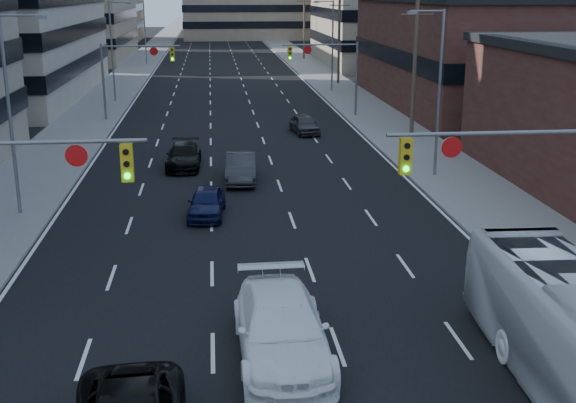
{
  "coord_description": "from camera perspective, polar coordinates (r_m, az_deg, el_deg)",
  "views": [
    {
      "loc": [
        -1.6,
        -12.61,
        9.92
      ],
      "look_at": [
        1.15,
        13.57,
        2.2
      ],
      "focal_mm": 45.0,
      "sensor_mm": 36.0,
      "label": 1
    }
  ],
  "objects": [
    {
      "name": "sedan_grey_center",
      "position": [
        38.93,
        -3.75,
        2.68
      ],
      "size": [
        1.82,
        4.64,
        1.5
      ],
      "primitive_type": "imported",
      "rotation": [
        0.0,
        0.0,
        -0.05
      ],
      "color": "#2D2D2F",
      "rests_on": "ground"
    },
    {
      "name": "white_van",
      "position": [
        20.34,
        -0.52,
        -10.03
      ],
      "size": [
        2.59,
        6.15,
        1.77
      ],
      "primitive_type": "imported",
      "rotation": [
        0.0,
        0.0,
        0.02
      ],
      "color": "white",
      "rests_on": "ground"
    },
    {
      "name": "streetlight_left_mid",
      "position": [
        68.35,
        -13.62,
        11.81
      ],
      "size": [
        2.03,
        0.22,
        9.0
      ],
      "color": "slate",
      "rests_on": "ground"
    },
    {
      "name": "utility_pole_distant",
      "position": [
        109.56,
        1.28,
        14.17
      ],
      "size": [
        2.2,
        0.28,
        11.0
      ],
      "color": "#4C3D2D",
      "rests_on": "ground"
    },
    {
      "name": "streetlight_left_far",
      "position": [
        103.1,
        -11.16,
        13.33
      ],
      "size": [
        2.03,
        0.22,
        9.0
      ],
      "color": "slate",
      "rests_on": "ground"
    },
    {
      "name": "office_left_far",
      "position": [
        114.83,
        -17.84,
        14.63
      ],
      "size": [
        20.0,
        30.0,
        16.0
      ],
      "primitive_type": "cube",
      "color": "gray",
      "rests_on": "ground"
    },
    {
      "name": "sidewalk_right",
      "position": [
        143.55,
        -0.77,
        12.4
      ],
      "size": [
        5.0,
        300.0,
        0.15
      ],
      "primitive_type": "cube",
      "color": "slate",
      "rests_on": "ground"
    },
    {
      "name": "sidewalk_left",
      "position": [
        143.29,
        -10.18,
        12.15
      ],
      "size": [
        5.0,
        300.0,
        0.15
      ],
      "primitive_type": "cube",
      "color": "slate",
      "rests_on": "ground"
    },
    {
      "name": "signal_near_right",
      "position": [
        23.19,
        17.19,
        1.64
      ],
      "size": [
        6.59,
        0.33,
        6.0
      ],
      "color": "slate",
      "rests_on": "ground"
    },
    {
      "name": "signal_far_right",
      "position": [
        58.62,
        3.2,
        10.81
      ],
      "size": [
        6.09,
        0.33,
        6.0
      ],
      "color": "slate",
      "rests_on": "ground"
    },
    {
      "name": "utility_pole_midblock",
      "position": [
        79.92,
        4.06,
        13.33
      ],
      "size": [
        2.2,
        0.28,
        11.0
      ],
      "color": "#4C3D2D",
      "rests_on": "ground"
    },
    {
      "name": "storefront_right_mid",
      "position": [
        67.86,
        16.51,
        11.1
      ],
      "size": [
        20.0,
        30.0,
        9.0
      ],
      "primitive_type": "cube",
      "color": "#472119",
      "rests_on": "ground"
    },
    {
      "name": "streetlight_right_near",
      "position": [
        39.76,
        11.67,
        8.98
      ],
      "size": [
        2.03,
        0.22,
        9.0
      ],
      "color": "slate",
      "rests_on": "ground"
    },
    {
      "name": "utility_pole_block",
      "position": [
        50.7,
        10.02,
        11.41
      ],
      "size": [
        2.2,
        0.28,
        11.0
      ],
      "color": "#4C3D2D",
      "rests_on": "ground"
    },
    {
      "name": "office_right_far",
      "position": [
        104.11,
        9.1,
        14.53
      ],
      "size": [
        22.0,
        28.0,
        14.0
      ],
      "primitive_type": "cube",
      "color": "gray",
      "rests_on": "ground"
    },
    {
      "name": "streetlight_right_far",
      "position": [
        73.75,
        3.41,
        12.53
      ],
      "size": [
        2.03,
        0.22,
        9.0
      ],
      "color": "slate",
      "rests_on": "ground"
    },
    {
      "name": "sedan_blue",
      "position": [
        33.02,
        -6.45,
        -0.05
      ],
      "size": [
        1.9,
        4.01,
        1.32
      ],
      "primitive_type": "imported",
      "rotation": [
        0.0,
        0.0,
        -0.09
      ],
      "color": "#0E1438",
      "rests_on": "ground"
    },
    {
      "name": "sedan_grey_right",
      "position": [
        52.18,
        1.3,
        6.14
      ],
      "size": [
        2.11,
        4.19,
        1.37
      ],
      "primitive_type": "imported",
      "rotation": [
        0.0,
        0.0,
        0.13
      ],
      "color": "#38383B",
      "rests_on": "ground"
    },
    {
      "name": "road_surface",
      "position": [
        142.96,
        -5.47,
        12.29
      ],
      "size": [
        18.0,
        300.0,
        0.02
      ],
      "primitive_type": "cube",
      "color": "black",
      "rests_on": "ground"
    },
    {
      "name": "signal_far_left",
      "position": [
        58.2,
        -12.17,
        10.44
      ],
      "size": [
        6.09,
        0.33,
        6.0
      ],
      "color": "slate",
      "rests_on": "ground"
    },
    {
      "name": "streetlight_left_near",
      "position": [
        34.11,
        -20.94,
        7.07
      ],
      "size": [
        2.03,
        0.22,
        9.0
      ],
      "color": "slate",
      "rests_on": "ground"
    },
    {
      "name": "sedan_black_far",
      "position": [
        42.33,
        -8.23,
        3.57
      ],
      "size": [
        2.06,
        4.78,
        1.37
      ],
      "primitive_type": "imported",
      "rotation": [
        0.0,
        0.0,
        -0.03
      ],
      "color": "black",
      "rests_on": "ground"
    },
    {
      "name": "bg_block_right",
      "position": [
        146.57,
        7.5,
        14.67
      ],
      "size": [
        22.0,
        22.0,
        12.0
      ],
      "primitive_type": "cube",
      "color": "gray",
      "rests_on": "ground"
    },
    {
      "name": "signal_near_left",
      "position": [
        22.14,
        -21.11,
        0.59
      ],
      "size": [
        6.59,
        0.33,
        6.0
      ],
      "color": "slate",
      "rests_on": "ground"
    }
  ]
}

